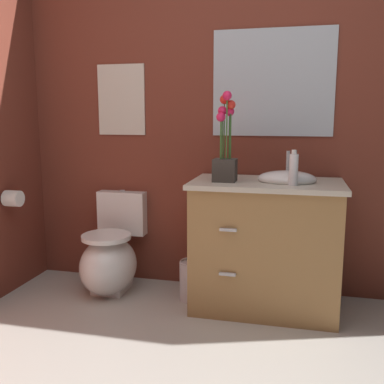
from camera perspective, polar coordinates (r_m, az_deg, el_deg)
wall_back at (r=3.08m, az=9.27°, el=10.02°), size 4.69×0.05×2.50m
toilet at (r=3.20m, az=-10.46°, el=-8.38°), size 0.38×0.59×0.69m
vanity_cabinet at (r=2.86m, az=9.53°, el=-6.64°), size 0.94×0.56×1.01m
flower_vase at (r=2.73m, az=4.36°, el=5.17°), size 0.14×0.14×0.55m
soap_bottle at (r=2.63m, az=13.03°, el=2.91°), size 0.05×0.05×0.21m
trash_bin at (r=3.04m, az=0.10°, el=-11.34°), size 0.18×0.18×0.27m
wall_poster at (r=3.29m, az=-9.15°, el=11.72°), size 0.36×0.01×0.50m
wall_mirror at (r=3.05m, az=10.44°, el=13.75°), size 0.80×0.01×0.70m
toilet_paper_roll at (r=3.23m, az=-22.20°, el=-0.78°), size 0.11×0.11×0.11m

